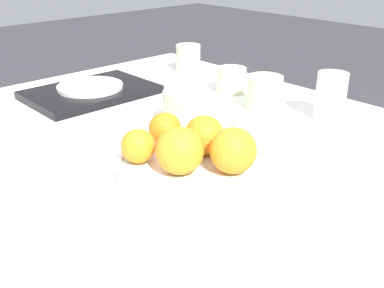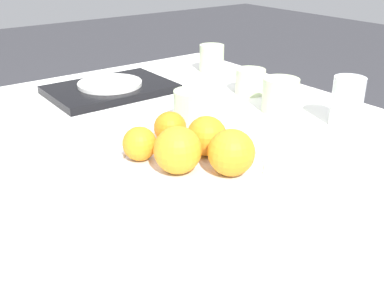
# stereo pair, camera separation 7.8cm
# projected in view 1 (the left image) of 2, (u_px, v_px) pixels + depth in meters

# --- Properties ---
(table) EXTENTS (1.17, 0.89, 0.78)m
(table) POSITION_uv_depth(u_px,v_px,m) (111.00, 274.00, 1.12)
(table) COLOR white
(table) RESTS_ON ground_plane
(fruit_platter) EXTENTS (0.27, 0.27, 0.02)m
(fruit_platter) POSITION_uv_depth(u_px,v_px,m) (192.00, 165.00, 0.79)
(fruit_platter) COLOR silver
(fruit_platter) RESTS_ON table
(orange_0) EXTENTS (0.07, 0.07, 0.07)m
(orange_0) POSITION_uv_depth(u_px,v_px,m) (204.00, 135.00, 0.82)
(orange_0) COLOR orange
(orange_0) RESTS_ON fruit_platter
(orange_1) EXTENTS (0.08, 0.08, 0.08)m
(orange_1) POSITION_uv_depth(u_px,v_px,m) (180.00, 151.00, 0.75)
(orange_1) COLOR orange
(orange_1) RESTS_ON fruit_platter
(orange_2) EXTENTS (0.06, 0.06, 0.06)m
(orange_2) POSITION_uv_depth(u_px,v_px,m) (165.00, 129.00, 0.86)
(orange_2) COLOR orange
(orange_2) RESTS_ON fruit_platter
(orange_3) EXTENTS (0.08, 0.08, 0.08)m
(orange_3) POSITION_uv_depth(u_px,v_px,m) (233.00, 151.00, 0.75)
(orange_3) COLOR orange
(orange_3) RESTS_ON fruit_platter
(orange_4) EXTENTS (0.06, 0.06, 0.06)m
(orange_4) POSITION_uv_depth(u_px,v_px,m) (138.00, 146.00, 0.79)
(orange_4) COLOR orange
(orange_4) RESTS_ON fruit_platter
(water_glass) EXTENTS (0.07, 0.07, 0.11)m
(water_glass) POSITION_uv_depth(u_px,v_px,m) (331.00, 96.00, 1.00)
(water_glass) COLOR silver
(water_glass) RESTS_ON table
(serving_tray) EXTENTS (0.32, 0.22, 0.02)m
(serving_tray) POSITION_uv_depth(u_px,v_px,m) (91.00, 92.00, 1.17)
(serving_tray) COLOR black
(serving_tray) RESTS_ON table
(side_plate) EXTENTS (0.17, 0.17, 0.01)m
(side_plate) POSITION_uv_depth(u_px,v_px,m) (90.00, 87.00, 1.17)
(side_plate) COLOR silver
(side_plate) RESTS_ON serving_tray
(cup_0) EXTENTS (0.08, 0.08, 0.07)m
(cup_0) POSITION_uv_depth(u_px,v_px,m) (231.00, 80.00, 1.19)
(cup_0) COLOR beige
(cup_0) RESTS_ON table
(cup_1) EXTENTS (0.08, 0.08, 0.08)m
(cup_1) POSITION_uv_depth(u_px,v_px,m) (188.00, 58.00, 1.38)
(cup_1) COLOR beige
(cup_1) RESTS_ON table
(cup_2) EXTENTS (0.08, 0.08, 0.08)m
(cup_2) POSITION_uv_depth(u_px,v_px,m) (181.00, 109.00, 0.97)
(cup_2) COLOR beige
(cup_2) RESTS_ON table
(cup_3) EXTENTS (0.08, 0.08, 0.08)m
(cup_3) POSITION_uv_depth(u_px,v_px,m) (265.00, 93.00, 1.07)
(cup_3) COLOR beige
(cup_3) RESTS_ON table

